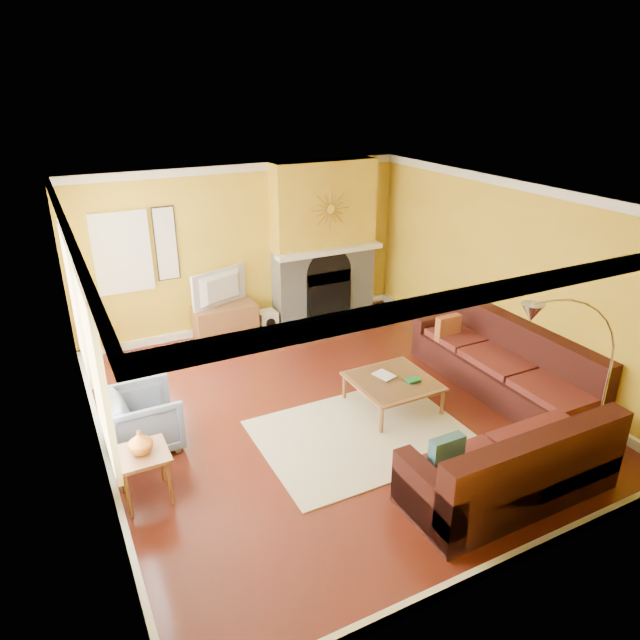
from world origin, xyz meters
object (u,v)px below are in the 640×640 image
sectional_sofa (457,388)px  arc_lamp (568,394)px  coffee_table (392,393)px  media_console (226,322)px  armchair (145,419)px  side_table (145,476)px

sectional_sofa → arc_lamp: 1.52m
coffee_table → media_console: (-1.22, 3.02, 0.08)m
armchair → arc_lamp: size_ratio=0.37×
coffee_table → arc_lamp: bearing=-71.3°
media_console → armchair: 3.02m
media_console → armchair: armchair is taller
armchair → arc_lamp: bearing=-125.0°
sectional_sofa → arc_lamp: bearing=-83.1°
sectional_sofa → side_table: bearing=175.8°
sectional_sofa → coffee_table: bearing=129.6°
sectional_sofa → side_table: (-3.68, 0.27, -0.17)m
media_console → side_table: size_ratio=1.82×
side_table → arc_lamp: arc_lamp is taller
sectional_sofa → arc_lamp: arc_lamp is taller
sectional_sofa → armchair: sectional_sofa is taller
side_table → coffee_table: bearing=6.2°
media_console → armchair: bearing=-125.6°
media_console → armchair: size_ratio=1.29×
armchair → side_table: size_ratio=1.41×
side_table → arc_lamp: size_ratio=0.26×
side_table → arc_lamp: bearing=-23.3°
media_console → side_table: same height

